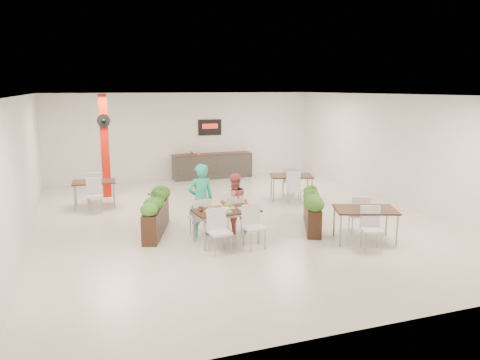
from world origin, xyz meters
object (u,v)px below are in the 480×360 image
(planter_right, at_px, (312,208))
(side_table_b, at_px, (291,179))
(red_column, at_px, (105,145))
(main_table, at_px, (226,215))
(side_table_a, at_px, (94,185))
(side_table_c, at_px, (365,214))
(planter_left, at_px, (156,211))
(diner_woman, at_px, (234,203))
(diner_man, at_px, (201,200))
(service_counter, at_px, (212,165))

(planter_right, bearing_deg, side_table_b, 74.17)
(red_column, bearing_deg, main_table, -68.48)
(main_table, relative_size, side_table_a, 1.05)
(side_table_b, relative_size, side_table_c, 1.00)
(red_column, bearing_deg, planter_left, -79.08)
(diner_woman, bearing_deg, diner_man, -5.43)
(main_table, height_order, side_table_a, same)
(service_counter, xyz_separation_m, planter_left, (-3.17, -6.17, 0.04))
(side_table_b, height_order, side_table_c, same)
(planter_left, bearing_deg, main_table, -41.84)
(diner_woman, xyz_separation_m, planter_right, (1.93, -0.28, -0.21))
(side_table_a, relative_size, side_table_b, 0.98)
(side_table_b, bearing_deg, diner_woman, -118.86)
(service_counter, relative_size, side_table_c, 1.80)
(diner_woman, bearing_deg, main_table, 52.60)
(diner_woman, height_order, side_table_a, diner_woman)
(diner_woman, relative_size, planter_right, 0.75)
(red_column, relative_size, side_table_c, 1.92)
(red_column, height_order, planter_left, red_column)
(red_column, relative_size, side_table_b, 1.91)
(side_table_c, bearing_deg, side_table_a, 156.76)
(side_table_b, xyz_separation_m, side_table_c, (-0.22, -4.22, -0.00))
(main_table, relative_size, planter_left, 0.86)
(diner_man, distance_m, planter_right, 2.76)
(planter_right, height_order, side_table_c, planter_right)
(service_counter, xyz_separation_m, main_table, (-1.83, -7.37, 0.14))
(side_table_c, bearing_deg, planter_right, 134.98)
(diner_man, height_order, planter_left, diner_man)
(side_table_b, distance_m, side_table_c, 4.23)
(service_counter, xyz_separation_m, side_table_c, (1.12, -8.32, 0.14))
(side_table_c, bearing_deg, diner_man, 174.57)
(red_column, xyz_separation_m, planter_right, (4.51, -5.14, -1.14))
(red_column, distance_m, diner_man, 5.23)
(side_table_b, bearing_deg, main_table, -116.44)
(planter_left, bearing_deg, planter_right, -12.71)
(side_table_b, bearing_deg, red_column, 174.81)
(red_column, xyz_separation_m, service_counter, (4.00, 1.86, -1.15))
(diner_man, height_order, diner_woman, diner_man)
(red_column, bearing_deg, diner_woman, -61.99)
(service_counter, height_order, side_table_c, service_counter)
(side_table_c, bearing_deg, service_counter, 117.88)
(red_column, xyz_separation_m, main_table, (2.17, -5.51, -1.01))
(diner_man, distance_m, planter_left, 1.14)
(main_table, height_order, planter_right, planter_right)
(red_column, xyz_separation_m, side_table_b, (5.33, -2.23, -1.01))
(diner_woman, height_order, planter_left, diner_woman)
(diner_man, bearing_deg, main_table, 115.36)
(main_table, bearing_deg, diner_man, 120.79)
(side_table_b, bearing_deg, side_table_c, -75.44)
(diner_woman, distance_m, planter_right, 1.96)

